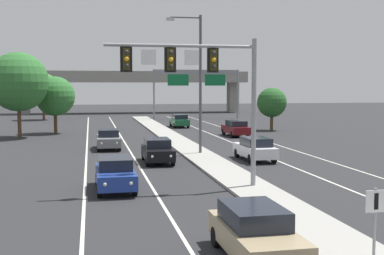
{
  "coord_description": "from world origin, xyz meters",
  "views": [
    {
      "loc": [
        -7.67,
        -8.53,
        5.09
      ],
      "look_at": [
        -3.2,
        13.94,
        3.2
      ],
      "focal_mm": 47.95,
      "sensor_mm": 36.0,
      "label": 1
    }
  ],
  "objects_px": {
    "overhead_signal_mast": "(203,77)",
    "tree_far_left_c": "(43,89)",
    "car_oncoming_grey": "(108,139)",
    "tree_far_left_a": "(55,96)",
    "car_receding_white": "(255,148)",
    "car_receding_darkred": "(236,128)",
    "tree_far_left_b": "(18,82)",
    "car_oncoming_blue": "(115,173)",
    "highway_sign_gantry": "(197,78)",
    "car_receding_green": "(179,121)",
    "median_sign_post": "(375,216)",
    "car_oncoming_black": "(157,150)",
    "tree_far_right_c": "(272,103)",
    "street_lamp_median": "(197,76)",
    "car_oncoming_tan": "(255,233)"
  },
  "relations": [
    {
      "from": "highway_sign_gantry",
      "to": "car_receding_darkred",
      "type": "bearing_deg",
      "value": -93.4
    },
    {
      "from": "car_oncoming_blue",
      "to": "tree_far_left_c",
      "type": "bearing_deg",
      "value": 98.43
    },
    {
      "from": "overhead_signal_mast",
      "to": "tree_far_left_c",
      "type": "distance_m",
      "value": 55.56
    },
    {
      "from": "tree_far_left_a",
      "to": "tree_far_left_b",
      "type": "height_order",
      "value": "tree_far_left_b"
    },
    {
      "from": "car_oncoming_grey",
      "to": "car_receding_green",
      "type": "bearing_deg",
      "value": 65.26
    },
    {
      "from": "car_oncoming_grey",
      "to": "tree_far_left_c",
      "type": "xyz_separation_m",
      "value": [
        -8.15,
        36.99,
        3.68
      ]
    },
    {
      "from": "car_oncoming_black",
      "to": "tree_far_left_c",
      "type": "bearing_deg",
      "value": 103.85
    },
    {
      "from": "car_oncoming_grey",
      "to": "car_receding_darkred",
      "type": "bearing_deg",
      "value": 31.87
    },
    {
      "from": "car_receding_green",
      "to": "tree_far_left_a",
      "type": "xyz_separation_m",
      "value": [
        -14.25,
        -5.46,
        3.12
      ]
    },
    {
      "from": "car_receding_darkred",
      "to": "car_receding_green",
      "type": "xyz_separation_m",
      "value": [
        -3.65,
        12.02,
        0.0
      ]
    },
    {
      "from": "car_oncoming_grey",
      "to": "tree_far_right_c",
      "type": "xyz_separation_m",
      "value": [
        18.73,
        13.68,
        2.34
      ]
    },
    {
      "from": "car_oncoming_black",
      "to": "highway_sign_gantry",
      "type": "bearing_deg",
      "value": 74.93
    },
    {
      "from": "car_oncoming_grey",
      "to": "street_lamp_median",
      "type": "bearing_deg",
      "value": -36.48
    },
    {
      "from": "car_receding_darkred",
      "to": "tree_far_right_c",
      "type": "xyz_separation_m",
      "value": [
        5.85,
        5.67,
        2.34
      ]
    },
    {
      "from": "car_oncoming_tan",
      "to": "tree_far_left_a",
      "type": "bearing_deg",
      "value": 101.2
    },
    {
      "from": "car_oncoming_black",
      "to": "tree_far_left_a",
      "type": "xyz_separation_m",
      "value": [
        -7.94,
        22.48,
        3.12
      ]
    },
    {
      "from": "car_receding_green",
      "to": "highway_sign_gantry",
      "type": "relative_size",
      "value": 0.34
    },
    {
      "from": "car_receding_darkred",
      "to": "tree_far_left_b",
      "type": "xyz_separation_m",
      "value": [
        -21.04,
        2.65,
        4.61
      ]
    },
    {
      "from": "overhead_signal_mast",
      "to": "highway_sign_gantry",
      "type": "relative_size",
      "value": 0.55
    },
    {
      "from": "car_oncoming_tan",
      "to": "car_receding_darkred",
      "type": "distance_m",
      "value": 36.6
    },
    {
      "from": "car_oncoming_black",
      "to": "car_receding_green",
      "type": "height_order",
      "value": "same"
    },
    {
      "from": "car_oncoming_blue",
      "to": "car_oncoming_grey",
      "type": "bearing_deg",
      "value": 89.12
    },
    {
      "from": "tree_far_left_a",
      "to": "tree_far_left_b",
      "type": "bearing_deg",
      "value": -128.77
    },
    {
      "from": "tree_far_left_b",
      "to": "tree_far_right_c",
      "type": "relative_size",
      "value": 1.71
    },
    {
      "from": "tree_far_left_a",
      "to": "highway_sign_gantry",
      "type": "bearing_deg",
      "value": 46.38
    },
    {
      "from": "car_oncoming_grey",
      "to": "tree_far_left_a",
      "type": "bearing_deg",
      "value": 109.02
    },
    {
      "from": "street_lamp_median",
      "to": "car_receding_darkred",
      "type": "xyz_separation_m",
      "value": [
        6.58,
        12.66,
        -4.97
      ]
    },
    {
      "from": "car_oncoming_tan",
      "to": "tree_far_left_c",
      "type": "xyz_separation_m",
      "value": [
        -11.42,
        64.3,
        3.68
      ]
    },
    {
      "from": "highway_sign_gantry",
      "to": "tree_far_left_c",
      "type": "height_order",
      "value": "highway_sign_gantry"
    },
    {
      "from": "car_receding_darkred",
      "to": "tree_far_right_c",
      "type": "relative_size",
      "value": 0.93
    },
    {
      "from": "street_lamp_median",
      "to": "highway_sign_gantry",
      "type": "xyz_separation_m",
      "value": [
        8.19,
        39.69,
        0.37
      ]
    },
    {
      "from": "car_receding_white",
      "to": "tree_far_left_c",
      "type": "xyz_separation_m",
      "value": [
        -17.7,
        45.22,
        3.68
      ]
    },
    {
      "from": "median_sign_post",
      "to": "tree_far_right_c",
      "type": "relative_size",
      "value": 0.45
    },
    {
      "from": "car_oncoming_grey",
      "to": "car_receding_green",
      "type": "height_order",
      "value": "same"
    },
    {
      "from": "overhead_signal_mast",
      "to": "tree_far_left_c",
      "type": "height_order",
      "value": "overhead_signal_mast"
    },
    {
      "from": "median_sign_post",
      "to": "car_receding_white",
      "type": "distance_m",
      "value": 21.06
    },
    {
      "from": "tree_far_left_b",
      "to": "tree_far_right_c",
      "type": "distance_m",
      "value": 27.16
    },
    {
      "from": "overhead_signal_mast",
      "to": "car_oncoming_tan",
      "type": "distance_m",
      "value": 11.12
    },
    {
      "from": "car_receding_green",
      "to": "tree_far_left_b",
      "type": "relative_size",
      "value": 0.54
    },
    {
      "from": "street_lamp_median",
      "to": "car_receding_green",
      "type": "distance_m",
      "value": 25.35
    },
    {
      "from": "median_sign_post",
      "to": "car_oncoming_black",
      "type": "relative_size",
      "value": 0.49
    },
    {
      "from": "car_oncoming_blue",
      "to": "tree_far_left_c",
      "type": "distance_m",
      "value": 54.02
    },
    {
      "from": "overhead_signal_mast",
      "to": "tree_far_left_c",
      "type": "relative_size",
      "value": 1.07
    },
    {
      "from": "car_oncoming_black",
      "to": "tree_far_left_b",
      "type": "distance_m",
      "value": 22.11
    },
    {
      "from": "car_receding_green",
      "to": "tree_far_left_a",
      "type": "height_order",
      "value": "tree_far_left_a"
    },
    {
      "from": "car_oncoming_blue",
      "to": "car_oncoming_grey",
      "type": "xyz_separation_m",
      "value": [
        0.25,
        16.32,
        0.0
      ]
    },
    {
      "from": "overhead_signal_mast",
      "to": "car_receding_darkred",
      "type": "distance_m",
      "value": 27.2
    },
    {
      "from": "tree_far_left_a",
      "to": "street_lamp_median",
      "type": "bearing_deg",
      "value": -59.51
    },
    {
      "from": "car_oncoming_black",
      "to": "car_oncoming_blue",
      "type": "bearing_deg",
      "value": -110.68
    },
    {
      "from": "car_receding_white",
      "to": "car_receding_darkred",
      "type": "bearing_deg",
      "value": 78.42
    }
  ]
}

